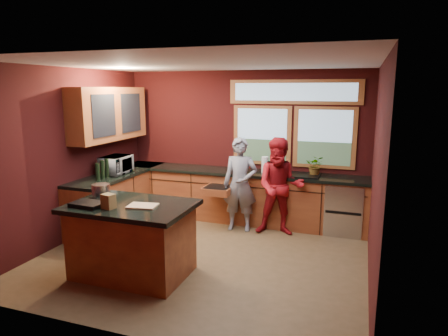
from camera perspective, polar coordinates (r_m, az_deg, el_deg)
The scene contains 14 objects.
floor at distance 5.91m, azimuth -2.99°, elevation -12.45°, with size 4.50×4.50×0.00m, color brown.
room_shell at distance 5.98m, azimuth -7.31°, elevation 5.64°, with size 4.52×4.02×2.71m.
back_counter at distance 7.21m, azimuth 3.56°, elevation -4.12°, with size 4.50×0.64×0.93m.
left_counter at distance 7.35m, azimuth -14.71°, elevation -4.16°, with size 0.64×2.30×0.93m.
island at distance 5.34m, azimuth -12.95°, elevation -9.86°, with size 1.55×1.05×0.95m.
person_grey at distance 6.72m, azimuth 2.33°, elevation -2.36°, with size 0.58×0.38×1.59m, color slate.
person_red at distance 6.56m, azimuth 8.00°, elevation -2.69°, with size 0.78×0.61×1.61m, color maroon.
microwave at distance 7.12m, azimuth -15.16°, elevation 0.43°, with size 0.56×0.38×0.31m, color #999999.
potted_plant at distance 6.91m, azimuth 12.94°, elevation 0.34°, with size 0.30×0.26×0.34m, color #999999.
paper_towel at distance 7.01m, azimuth 5.86°, elevation 0.47°, with size 0.12×0.12×0.28m, color white.
cutting_board at distance 5.04m, azimuth -11.55°, elevation -5.33°, with size 0.35×0.25×0.02m, color tan.
stock_pot at distance 5.59m, azimuth -17.17°, elevation -3.12°, with size 0.24×0.24×0.18m, color #A6A6AB.
paper_bag at distance 5.05m, azimuth -16.18°, elevation -4.59°, with size 0.15×0.12×0.18m, color brown.
black_tray at distance 5.24m, azimuth -18.83°, elevation -4.91°, with size 0.40×0.28×0.05m, color black.
Camera 1 is at (2.07, -5.00, 2.38)m, focal length 32.00 mm.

